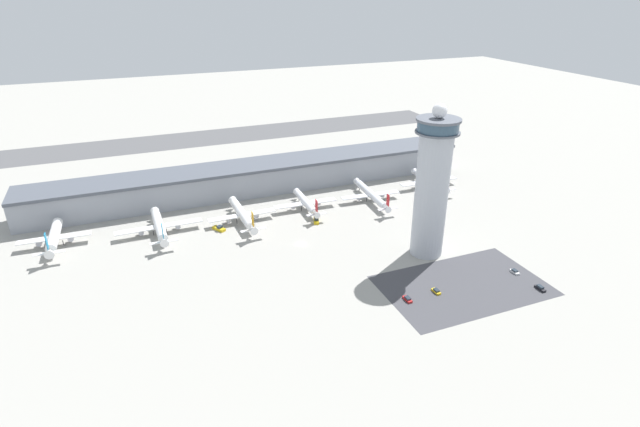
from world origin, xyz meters
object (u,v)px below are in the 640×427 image
at_px(airplane_gate_charlie, 242,215).
at_px(car_silver_sedan, 407,299).
at_px(service_truck_fuel, 316,220).
at_px(airplane_gate_echo, 371,195).
at_px(airplane_gate_delta, 306,203).
at_px(airplane_gate_foxtrot, 430,181).
at_px(car_white_wagon, 540,288).
at_px(airplane_gate_bravo, 159,226).
at_px(airplane_gate_alpha, 54,237).
at_px(car_maroon_suv, 436,291).
at_px(car_grey_coupe, 515,272).
at_px(service_truck_catering, 219,228).
at_px(control_tower, 432,185).

height_order(airplane_gate_charlie, car_silver_sedan, airplane_gate_charlie).
distance_m(service_truck_fuel, car_silver_sedan, 75.84).
bearing_deg(service_truck_fuel, airplane_gate_echo, 19.35).
xyz_separation_m(airplane_gate_delta, airplane_gate_foxtrot, (77.14, 2.76, 0.19)).
xyz_separation_m(airplane_gate_foxtrot, car_white_wagon, (-19.58, -106.76, -3.58)).
relative_size(airplane_gate_bravo, airplane_gate_echo, 0.92).
height_order(airplane_gate_delta, car_white_wagon, airplane_gate_delta).
bearing_deg(car_silver_sedan, airplane_gate_alpha, 142.55).
xyz_separation_m(car_maroon_suv, car_grey_coupe, (37.94, 0.13, -0.01)).
bearing_deg(service_truck_catering, car_white_wagon, -42.97).
bearing_deg(airplane_gate_bravo, airplane_gate_foxtrot, 1.22).
height_order(car_maroon_suv, car_silver_sedan, car_silver_sedan).
bearing_deg(airplane_gate_charlie, service_truck_catering, -163.86).
bearing_deg(control_tower, car_maroon_suv, -115.57).
bearing_deg(service_truck_fuel, car_grey_coupe, -52.49).
xyz_separation_m(airplane_gate_bravo, car_silver_sedan, (79.83, -90.69, -3.67)).
distance_m(airplane_gate_charlie, car_grey_coupe, 126.79).
bearing_deg(airplane_gate_delta, airplane_gate_echo, -4.01).
bearing_deg(service_truck_catering, airplane_gate_echo, 2.72).
relative_size(airplane_gate_delta, car_maroon_suv, 7.94).
relative_size(airplane_gate_alpha, car_grey_coupe, 7.95).
relative_size(airplane_gate_charlie, service_truck_fuel, 5.54).
xyz_separation_m(airplane_gate_bravo, airplane_gate_charlie, (39.19, -2.43, 0.17)).
height_order(airplane_gate_bravo, airplane_gate_charlie, airplane_gate_charlie).
distance_m(airplane_gate_charlie, airplane_gate_echo, 71.12).
bearing_deg(service_truck_catering, car_maroon_suv, -51.81).
distance_m(airplane_gate_charlie, airplane_gate_delta, 34.60).
distance_m(airplane_gate_bravo, airplane_gate_delta, 73.67).
height_order(airplane_gate_charlie, airplane_gate_echo, airplane_gate_charlie).
relative_size(service_truck_catering, service_truck_fuel, 1.01).
relative_size(car_maroon_suv, car_grey_coupe, 1.00).
xyz_separation_m(airplane_gate_charlie, airplane_gate_echo, (71.12, 0.33, -0.49)).
relative_size(airplane_gate_delta, car_white_wagon, 7.14).
distance_m(control_tower, airplane_gate_charlie, 93.72).
height_order(airplane_gate_delta, car_maroon_suv, airplane_gate_delta).
distance_m(airplane_gate_alpha, car_maroon_suv, 167.20).
relative_size(airplane_gate_alpha, service_truck_catering, 4.69).
bearing_deg(car_silver_sedan, airplane_gate_foxtrot, 52.92).
bearing_deg(airplane_gate_echo, car_maroon_suv, -101.26).
xyz_separation_m(airplane_gate_delta, car_white_wagon, (57.55, -104.00, -3.39)).
height_order(control_tower, airplane_gate_alpha, control_tower).
bearing_deg(service_truck_catering, car_silver_sedan, -57.82).
xyz_separation_m(airplane_gate_charlie, car_grey_coupe, (91.52, -87.66, -3.88)).
xyz_separation_m(airplane_gate_bravo, car_white_wagon, (131.22, -103.54, -3.63)).
xyz_separation_m(airplane_gate_echo, service_truck_catering, (-83.72, -3.98, -3.06)).
distance_m(airplane_gate_alpha, airplane_gate_bravo, 45.02).
xyz_separation_m(airplane_gate_bravo, airplane_gate_delta, (73.67, 0.47, -0.24)).
bearing_deg(service_truck_catering, airplane_gate_bravo, 167.12).
xyz_separation_m(airplane_gate_foxtrot, car_silver_sedan, (-70.97, -93.91, -3.62)).
bearing_deg(airplane_gate_charlie, airplane_gate_echo, 0.27).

